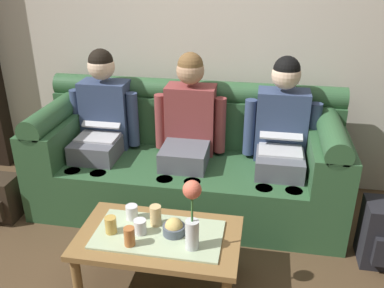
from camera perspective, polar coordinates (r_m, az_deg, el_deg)
name	(u,v)px	position (r m, az deg, el deg)	size (l,w,h in m)	color
back_wall_patterned	(200,12)	(3.48, 1.13, 17.70)	(6.00, 0.12, 2.90)	beige
couch	(188,162)	(3.29, -0.49, -2.47)	(2.35, 0.88, 0.96)	#2D5633
person_left	(102,122)	(3.36, -12.32, 2.92)	(0.56, 0.67, 1.22)	#595B66
person_middle	(188,128)	(3.17, -0.52, 2.18)	(0.56, 0.67, 1.22)	#595B66
person_right	(281,135)	(3.13, 12.15, 1.25)	(0.56, 0.67, 1.22)	#595B66
coffee_table	(159,241)	(2.53, -4.59, -13.16)	(0.96, 0.56, 0.38)	olive
flower_vase	(192,213)	(2.25, 0.02, -9.45)	(0.10, 0.10, 0.42)	silver
snack_bowl	(174,228)	(2.47, -2.50, -11.47)	(0.13, 0.13, 0.11)	#4C5666
cup_near_left	(132,212)	(2.61, -8.27, -9.26)	(0.07, 0.07, 0.09)	silver
cup_near_right	(129,236)	(2.40, -8.60, -12.46)	(0.06, 0.06, 0.11)	#B26633
cup_far_center	(156,215)	(2.53, -5.03, -9.76)	(0.07, 0.07, 0.13)	#DBB77A
cup_far_left	(111,225)	(2.51, -11.10, -10.86)	(0.07, 0.07, 0.10)	gold
cup_far_right	(140,227)	(2.48, -7.15, -11.21)	(0.07, 0.07, 0.09)	silver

